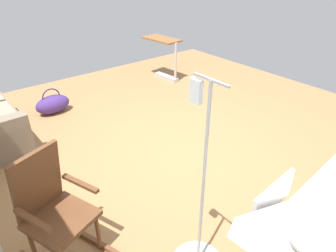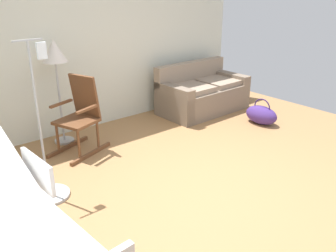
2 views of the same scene
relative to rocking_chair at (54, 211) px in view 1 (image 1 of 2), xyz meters
name	(u,v)px [view 1 (image 1 of 2)]	position (x,y,z in m)	size (l,w,h in m)	color
ground_plane	(179,149)	(0.59, -1.87, -0.50)	(7.15, 7.15, 0.00)	#9E7247
rocking_chair	(54,211)	(0.00, 0.00, 0.00)	(0.88, 0.70, 1.05)	brown
overbed_table	(165,54)	(2.85, -3.40, 0.03)	(0.86, 0.48, 0.84)	#B2B5BA
duffel_bag	(53,104)	(2.76, -0.95, -0.35)	(0.35, 0.58, 0.43)	#472D7A
iv_pole	(198,244)	(-0.83, -0.84, -0.25)	(0.44, 0.44, 1.69)	#B2B5BA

